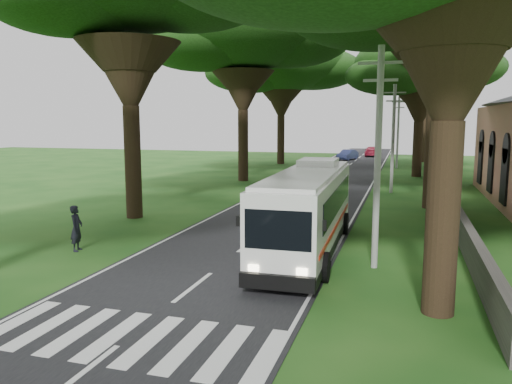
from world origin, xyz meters
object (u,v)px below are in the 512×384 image
object	(u,v)px
distant_car_c	(372,151)
distant_car_b	(348,155)
pole_mid	(393,137)
distant_car_a	(319,166)
pole_far	(398,131)
pedestrian	(76,228)
pole_near	(378,155)
coach_bus	(308,209)

from	to	relation	value
distant_car_c	distant_car_b	bearing A→B (deg)	68.76
pole_mid	distant_car_c	bearing A→B (deg)	95.91
distant_car_a	distant_car_b	bearing A→B (deg)	-98.95
pole_mid	distant_car_a	bearing A→B (deg)	121.22
pole_far	distant_car_c	xyz separation A→B (m)	(-3.97, 18.38, -3.42)
distant_car_b	pedestrian	xyz separation A→B (m)	(-5.37, -51.39, 0.23)
pole_near	distant_car_a	world-z (taller)	pole_near
coach_bus	distant_car_a	size ratio (longest dim) A/B	3.03
pole_mid	distant_car_a	world-z (taller)	pole_mid
coach_bus	pedestrian	distance (m)	9.66
distant_car_c	coach_bus	bearing A→B (deg)	88.33
pole_mid	pole_far	world-z (taller)	same
pole_mid	distant_car_b	distance (m)	31.19
distant_car_c	pedestrian	bearing A→B (deg)	79.44
pedestrian	pole_near	bearing A→B (deg)	-99.28
coach_bus	pedestrian	world-z (taller)	coach_bus
pole_near	distant_car_a	distance (m)	33.63
pole_far	pedestrian	xyz separation A→B (m)	(-12.04, -41.12, -3.22)
pole_near	coach_bus	size ratio (longest dim) A/B	0.70
distant_car_a	distant_car_c	world-z (taller)	distant_car_c
coach_bus	distant_car_b	size ratio (longest dim) A/B	2.70
pole_near	distant_car_b	world-z (taller)	pole_near
distant_car_b	coach_bus	bearing A→B (deg)	-67.56
pole_near	pole_mid	distance (m)	20.00
coach_bus	pole_mid	bearing A→B (deg)	79.78
pedestrian	coach_bus	bearing A→B (deg)	-88.26
distant_car_a	distant_car_b	distance (m)	17.73
pole_near	distant_car_c	xyz separation A→B (m)	(-3.97, 58.38, -3.42)
pole_mid	pedestrian	bearing A→B (deg)	-119.68
pole_far	distant_car_b	bearing A→B (deg)	122.98
pole_far	distant_car_a	world-z (taller)	pole_far
pole_near	pole_far	xyz separation A→B (m)	(0.00, 40.00, 0.00)
pole_far	distant_car_a	size ratio (longest dim) A/B	2.12
distant_car_c	pole_near	bearing A→B (deg)	91.05
coach_bus	pedestrian	xyz separation A→B (m)	(-9.23, -2.71, -0.84)
pole_mid	distant_car_c	distance (m)	38.73
pole_near	coach_bus	xyz separation A→B (m)	(-2.80, 1.59, -2.38)
pole_near	pole_mid	bearing A→B (deg)	90.00
pole_mid	pole_far	xyz separation A→B (m)	(0.00, 20.00, 0.00)
pole_mid	pedestrian	world-z (taller)	pole_mid
pole_near	distant_car_c	size ratio (longest dim) A/B	1.60
coach_bus	pedestrian	bearing A→B (deg)	-165.24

